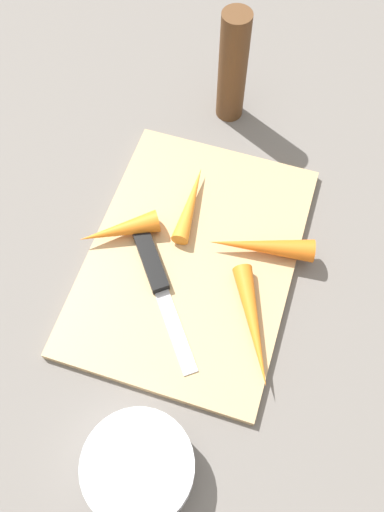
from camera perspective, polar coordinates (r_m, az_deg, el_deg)
name	(u,v)px	position (r m, az deg, el deg)	size (l,w,h in m)	color
ground_plane	(192,260)	(0.71, 0.00, -0.45)	(1.40, 1.40, 0.00)	slate
cutting_board	(192,258)	(0.70, 0.00, -0.22)	(0.36, 0.26, 0.01)	tan
knife	(154,269)	(0.69, -4.06, -1.33)	(0.17, 0.14, 0.01)	#B7B7BC
carrot_short	(191,203)	(0.73, -0.13, 5.59)	(0.02, 0.02, 0.12)	orange
carrot_long	(261,246)	(0.69, 7.27, 1.01)	(0.03, 0.03, 0.13)	orange
carrot_shortest	(120,229)	(0.71, -7.61, 2.89)	(0.03, 0.03, 0.10)	orange
carrot_longest	(254,325)	(0.65, 6.49, -7.19)	(0.03, 0.03, 0.15)	orange
small_bowl	(139,468)	(0.62, -5.62, -21.32)	(0.12, 0.12, 0.05)	silver
pepper_grinder	(233,68)	(0.80, 4.31, 19.14)	(0.04, 0.04, 0.17)	brown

